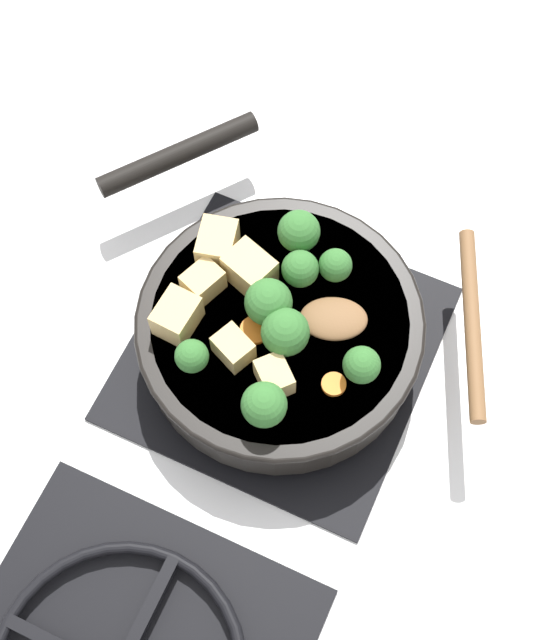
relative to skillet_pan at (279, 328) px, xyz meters
name	(u,v)px	position (x,y,z in m)	size (l,w,h in m)	color
ground_plane	(280,353)	(0.00, 0.00, -0.06)	(2.40, 2.40, 0.00)	white
front_burner_grate	(280,349)	(0.00, 0.00, -0.05)	(0.31, 0.31, 0.03)	black
skillet_pan	(279,328)	(0.00, 0.00, 0.00)	(0.40, 0.37, 0.06)	black
wooden_spoon	(408,321)	(-0.12, -0.05, 0.03)	(0.21, 0.20, 0.02)	brown
tofu_cube_center_large	(250,269)	(0.05, -0.03, 0.04)	(0.05, 0.04, 0.04)	#DBB770
tofu_cube_near_handle	(233,348)	(0.02, 0.05, 0.04)	(0.04, 0.03, 0.03)	#DBB770
tofu_cube_east_chunk	(202,285)	(0.08, 0.01, 0.04)	(0.04, 0.03, 0.03)	#DBB770
tofu_cube_west_chunk	(177,316)	(0.09, 0.05, 0.04)	(0.04, 0.04, 0.04)	#DBB770
tofu_cube_back_piece	(274,377)	(-0.03, 0.06, 0.04)	(0.04, 0.03, 0.03)	#DBB770
tofu_cube_front_piece	(217,245)	(0.09, -0.04, 0.04)	(0.05, 0.04, 0.04)	#DBB770
broccoli_floret_near_spoon	(297,268)	(0.00, -0.05, 0.05)	(0.04, 0.04, 0.05)	#709956
broccoli_floret_center_top	(192,356)	(0.05, 0.08, 0.05)	(0.03, 0.03, 0.04)	#709956
broccoli_floret_east_rim	(362,365)	(-0.10, 0.02, 0.05)	(0.04, 0.04, 0.04)	#709956
broccoli_floret_west_rim	(299,232)	(0.02, -0.08, 0.05)	(0.04, 0.04, 0.05)	#709956
broccoli_floret_north_edge	(269,301)	(0.01, 0.00, 0.06)	(0.05, 0.05, 0.05)	#709956
broccoli_floret_south_cluster	(264,405)	(-0.03, 0.10, 0.05)	(0.04, 0.04, 0.05)	#709956
broccoli_floret_mid_floret	(335,266)	(-0.03, -0.07, 0.05)	(0.03, 0.03, 0.04)	#709956
broccoli_floret_small_inner	(285,332)	(-0.02, 0.02, 0.06)	(0.05, 0.05, 0.05)	#709956
carrot_slice_orange_thin	(255,330)	(0.02, 0.02, 0.03)	(0.03, 0.03, 0.01)	orange
carrot_slice_near_center	(334,384)	(-0.08, 0.04, 0.03)	(0.02, 0.02, 0.01)	orange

